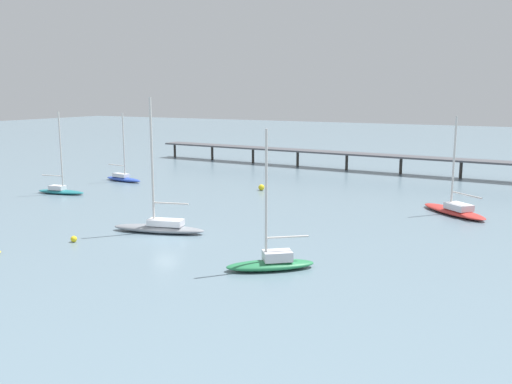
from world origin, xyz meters
TOP-DOWN VIEW (x-y plane):
  - ground_plane at (0.00, 0.00)m, footprint 400.00×400.00m
  - pier at (13.17, 52.43)m, footprint 80.24×7.36m
  - sailboat_teal at (-27.00, 11.99)m, footprint 7.37×3.13m
  - sailboat_green at (13.35, -3.83)m, footprint 6.86×6.05m
  - sailboat_red at (22.92, 23.87)m, footprint 9.09×8.15m
  - sailboat_gray at (-1.71, 1.36)m, footprint 9.74×4.58m
  - sailboat_blue at (-26.73, 24.38)m, footprint 7.33×2.34m
  - mooring_buoy_far at (-6.58, -5.31)m, footprint 0.59×0.59m
  - mooring_buoy_outer at (-3.83, 27.37)m, footprint 0.86×0.86m

SIDE VIEW (x-z plane):
  - ground_plane at x=0.00m, z-range 0.00..0.00m
  - mooring_buoy_far at x=-6.58m, z-range 0.00..0.59m
  - mooring_buoy_outer at x=-3.83m, z-range 0.00..0.86m
  - sailboat_red at x=22.92m, z-range -4.97..6.20m
  - sailboat_teal at x=-27.00m, z-range -4.93..6.26m
  - sailboat_blue at x=-26.73m, z-range -4.64..5.99m
  - sailboat_green at x=13.35m, z-range -4.87..6.24m
  - sailboat_gray at x=-1.71m, z-range -5.92..7.41m
  - pier at x=13.17m, z-range 0.15..7.22m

